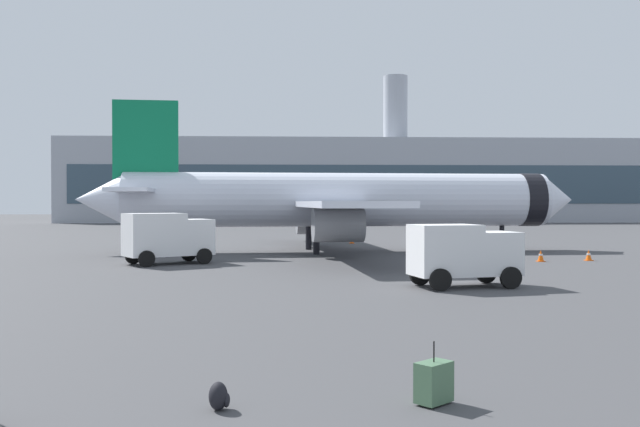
% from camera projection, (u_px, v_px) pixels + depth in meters
% --- Properties ---
extents(airplane_at_gate, '(35.77, 32.28, 10.50)m').
position_uv_depth(airplane_at_gate, '(337.00, 200.00, 49.13)').
color(airplane_at_gate, silver).
rests_on(airplane_at_gate, ground).
extents(service_truck, '(5.25, 4.33, 2.90)m').
position_uv_depth(service_truck, '(167.00, 236.00, 39.29)').
color(service_truck, white).
rests_on(service_truck, ground).
extents(cargo_van, '(4.71, 3.06, 2.60)m').
position_uv_depth(cargo_van, '(463.00, 252.00, 28.64)').
color(cargo_van, white).
rests_on(cargo_van, ground).
extents(safety_cone_near, '(0.44, 0.44, 0.71)m').
position_uv_depth(safety_cone_near, '(541.00, 256.00, 41.00)').
color(safety_cone_near, '#F2590C').
rests_on(safety_cone_near, ground).
extents(safety_cone_mid, '(0.44, 0.44, 0.80)m').
position_uv_depth(safety_cone_mid, '(352.00, 239.00, 59.08)').
color(safety_cone_mid, '#F2590C').
rests_on(safety_cone_mid, ground).
extents(safety_cone_far, '(0.44, 0.44, 0.67)m').
position_uv_depth(safety_cone_far, '(589.00, 255.00, 41.67)').
color(safety_cone_far, '#F2590C').
rests_on(safety_cone_far, ground).
extents(safety_cone_outer, '(0.44, 0.44, 0.84)m').
position_uv_depth(safety_cone_outer, '(511.00, 247.00, 47.99)').
color(safety_cone_outer, '#F2590C').
rests_on(safety_cone_outer, ground).
extents(rolling_suitcase, '(0.75, 0.72, 1.10)m').
position_uv_depth(rolling_suitcase, '(434.00, 382.00, 12.01)').
color(rolling_suitcase, '#476B4C').
rests_on(rolling_suitcase, ground).
extents(traveller_backpack, '(0.36, 0.40, 0.48)m').
position_uv_depth(traveller_backpack, '(219.00, 396.00, 11.68)').
color(traveller_backpack, black).
rests_on(traveller_backpack, ground).
extents(terminal_building, '(103.04, 18.19, 26.65)m').
position_uv_depth(terminal_building, '(354.00, 181.00, 126.67)').
color(terminal_building, '#9EA3AD').
rests_on(terminal_building, ground).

